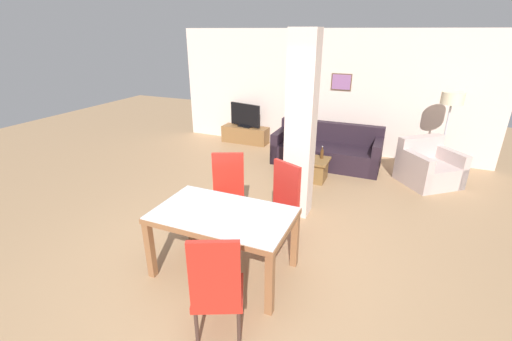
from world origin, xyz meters
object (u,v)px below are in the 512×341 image
Objects in this scene: floor_lamp at (451,105)px; armchair at (428,168)px; dining_chair_far_left at (228,192)px; tv_stand at (245,135)px; dining_chair_near_right at (217,286)px; bottle at (322,154)px; dining_chair_far_right at (280,204)px; coffee_table at (310,169)px; sofa at (327,151)px; tv_screen at (245,116)px; dining_table at (223,225)px.

armchair is at bearing -110.27° from floor_lamp.
dining_chair_far_left is at bearing 7.96° from armchair.
armchair is 4.26m from tv_stand.
dining_chair_near_right is 5.65m from floor_lamp.
dining_chair_far_left reaches higher than bottle.
coffee_table is at bearing -60.75° from dining_chair_far_right.
coffee_table is (-2.05, -0.69, -0.07)m from armchair.
sofa is at bearing -17.38° from tv_stand.
floor_lamp is (2.11, 5.18, 0.80)m from dining_chair_near_right.
floor_lamp is at bearing -4.21° from tv_stand.
floor_lamp is (2.11, 3.50, 0.80)m from dining_chair_far_right.
dining_chair_far_right is 0.51× the size of sofa.
dining_chair_near_right is 4.00m from bottle.
armchair reaches higher than coffee_table.
tv_stand is at bearing -92.67° from dining_chair_far_left.
dining_chair_far_right is 0.95× the size of tv_stand.
armchair is at bearing -97.98° from dining_chair_far_right.
floor_lamp is (2.09, 1.18, 0.86)m from bottle.
dining_chair_far_right is 1.29× the size of tv_screen.
dining_chair_far_right reaches higher than coffee_table.
dining_chair_far_right is 2.24m from coffee_table.
floor_lamp is (2.89, 3.46, 0.80)m from dining_chair_far_left.
coffee_table is 2.66m from tv_stand.
dining_chair_far_right is 2.31m from bottle.
tv_screen is (-1.88, 4.65, 0.08)m from dining_table.
floor_lamp is (2.16, 0.37, 1.08)m from sofa.
dining_chair_far_right is at bearing 90.96° from sofa.
floor_lamp is at bearing -170.49° from tv_screen.
dining_chair_near_right reaches higher than dining_table.
dining_chair_far_right is 4.44m from tv_screen.
dining_table is at bearing 85.11° from sofa.
bottle is at bearing -65.35° from dining_chair_far_right.
dining_chair_far_left reaches higher than dining_table.
dining_chair_far_right is at bearing -59.31° from tv_stand.
dining_chair_far_right is at bearing 134.42° from tv_screen.
dining_chair_far_left is 1.29× the size of tv_screen.
dining_chair_far_right is 0.78m from dining_chair_far_left.
bottle reaches higher than coffee_table.
tv_stand is (-2.29, 1.50, -0.30)m from bottle.
dining_table is 0.95m from dining_chair_far_left.
tv_stand is (-1.49, 3.78, -0.36)m from dining_chair_far_left.
dining_table is 1.26× the size of armchair.
dining_chair_far_left is 1.65× the size of coffee_table.
bottle is (0.07, -0.81, 0.22)m from sofa.
sofa is 2.35m from tv_screen.
tv_screen is at bearing -34.14° from dining_chair_far_right.
dining_chair_far_right is at bearing 64.84° from dining_table.
sofa is at bearing 85.11° from dining_table.
dining_table is 3.98m from sofa.
dining_chair_far_right is at bearing 153.16° from dining_chair_far_left.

